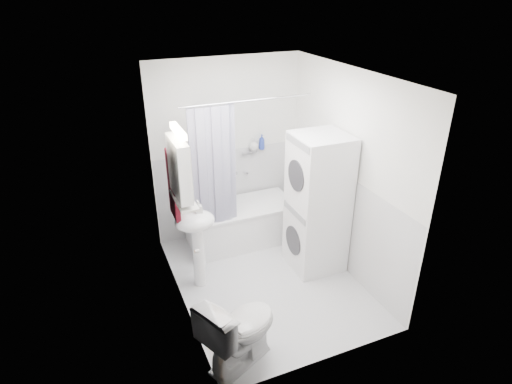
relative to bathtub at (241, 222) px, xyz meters
name	(u,v)px	position (x,y,z in m)	size (l,w,h in m)	color
floor	(267,280)	(-0.04, -0.92, -0.30)	(2.60, 2.60, 0.00)	silver
room_walls	(268,164)	(-0.04, -0.92, 1.19)	(2.60, 2.60, 2.60)	white
wainscot	(257,225)	(-0.04, -0.63, 0.30)	(1.98, 2.58, 2.58)	white
door	(197,251)	(-0.99, -1.47, 0.70)	(0.05, 2.00, 2.00)	brown
bathtub	(241,222)	(0.00, 0.00, 0.00)	(1.41, 0.67, 0.54)	white
tub_spout	(246,172)	(0.20, 0.33, 0.56)	(0.04, 0.04, 0.12)	silver
curtain_rod	(248,101)	(0.00, -0.27, 1.70)	(0.02, 0.02, 1.59)	silver
shower_curtain	(215,169)	(-0.42, -0.27, 0.95)	(0.55, 0.02, 1.45)	#131343
sink	(196,232)	(-0.79, -0.68, 0.41)	(0.44, 0.37, 1.04)	white
medicine_cabinet	(180,167)	(-0.94, -0.82, 1.27)	(0.13, 0.50, 0.71)	white
shelf	(184,200)	(-0.93, -0.82, 0.90)	(0.18, 0.54, 0.03)	silver
shower_caddy	(249,152)	(0.25, 0.32, 0.85)	(0.22, 0.06, 0.02)	silver
towel	(173,184)	(-0.97, -0.57, 0.99)	(0.07, 0.31, 0.76)	maroon
washer_dryer	(317,204)	(0.64, -0.84, 0.55)	(0.62, 0.61, 1.69)	white
toilet	(240,329)	(-0.76, -1.92, 0.08)	(0.43, 0.77, 0.76)	white
soap_pump	(198,212)	(-0.75, -0.67, 0.65)	(0.08, 0.17, 0.08)	gray
shelf_bottle	(187,202)	(-0.93, -0.97, 0.95)	(0.07, 0.18, 0.07)	gray
shelf_cup	(181,190)	(-0.93, -0.70, 0.97)	(0.10, 0.09, 0.10)	gray
shampoo_a	(253,146)	(0.31, 0.32, 0.93)	(0.13, 0.17, 0.13)	gray
shampoo_b	(262,146)	(0.43, 0.32, 0.90)	(0.08, 0.21, 0.08)	#293FA7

